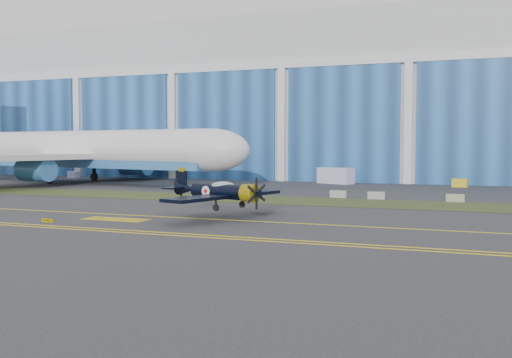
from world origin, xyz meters
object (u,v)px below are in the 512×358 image
at_px(warbird, 220,191).
at_px(tug, 460,183).
at_px(jetliner, 85,108).
at_px(shipping_container, 336,176).

xyz_separation_m(warbird, tug, (18.33, 48.33, -1.74)).
bearing_deg(warbird, jetliner, 155.53).
bearing_deg(shipping_container, jetliner, -137.99).
relative_size(jetliner, tug, 37.16).
height_order(jetliner, shipping_container, jetliner).
bearing_deg(jetliner, shipping_container, 29.34).
bearing_deg(warbird, shipping_container, 108.42).
bearing_deg(shipping_container, warbird, -64.84).
distance_m(warbird, shipping_container, 49.98).
distance_m(jetliner, shipping_container, 43.86).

